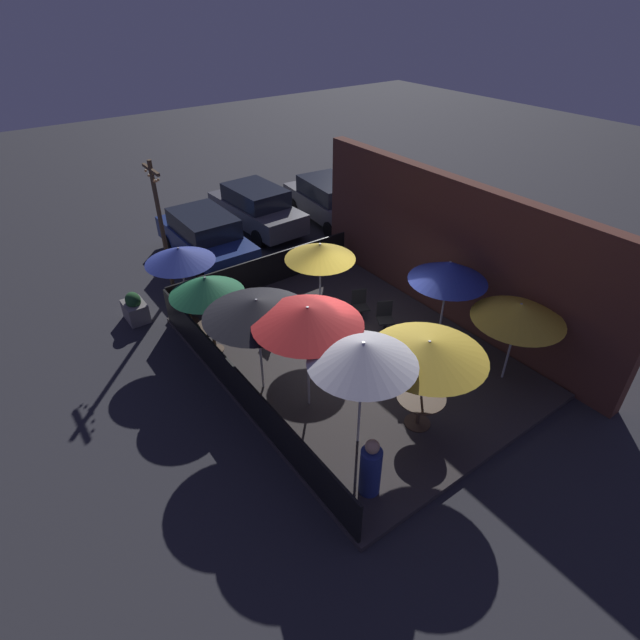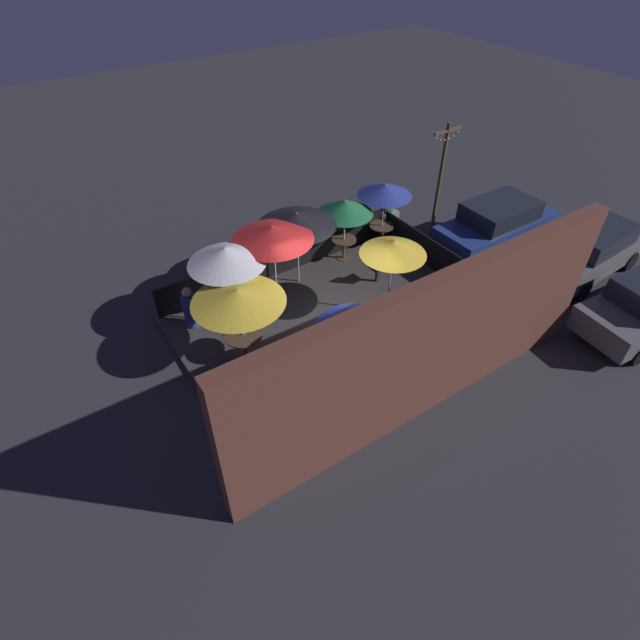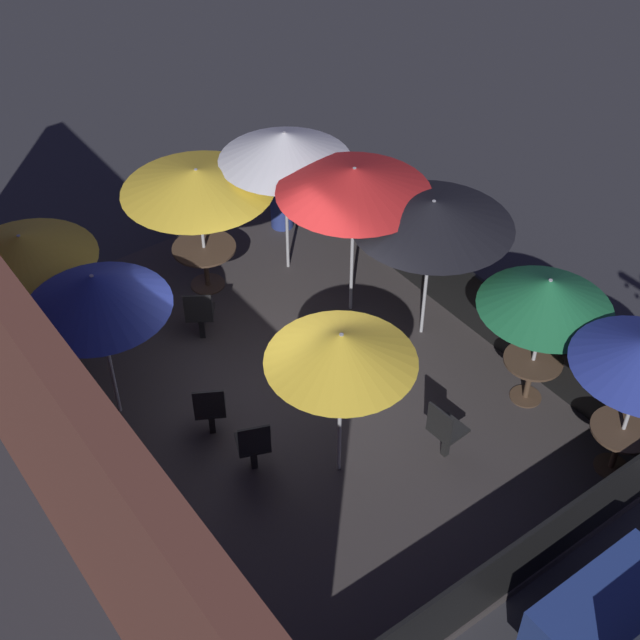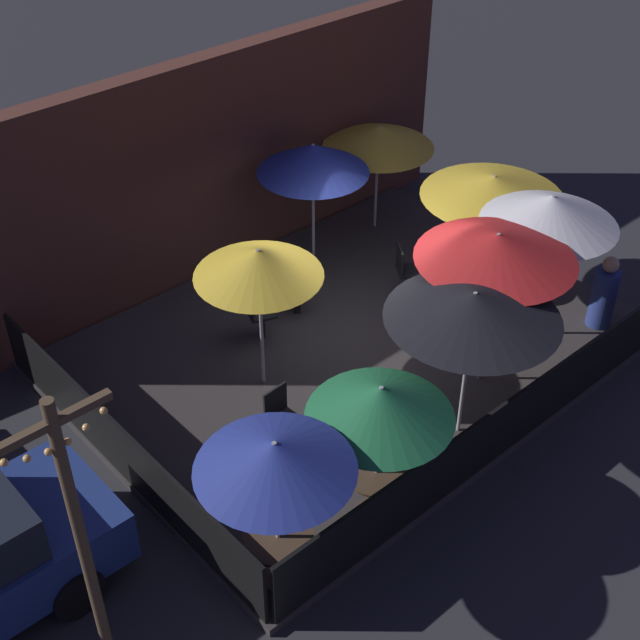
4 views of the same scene
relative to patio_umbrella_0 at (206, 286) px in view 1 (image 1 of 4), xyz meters
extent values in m
plane|color=#2D2D33|center=(2.06, 2.63, -1.96)|extent=(60.00, 60.00, 0.00)
cube|color=#383333|center=(2.06, 2.63, -1.90)|extent=(8.23, 6.17, 0.12)
cube|color=brown|center=(2.06, 5.95, -0.06)|extent=(9.83, 0.36, 3.79)
cube|color=black|center=(2.06, -0.40, -1.37)|extent=(8.03, 0.05, 0.95)
cube|color=black|center=(-2.01, 2.63, -1.37)|extent=(0.05, 5.97, 0.95)
cylinder|color=#B2B2B7|center=(0.00, 0.00, -0.81)|extent=(0.05, 0.05, 2.06)
cone|color=#1E6B3D|center=(0.00, 0.00, 0.00)|extent=(1.73, 1.73, 0.44)
cylinder|color=#B2B2B7|center=(-1.52, 0.02, -0.74)|extent=(0.05, 0.05, 2.19)
cone|color=#283893|center=(-1.52, 0.02, 0.16)|extent=(1.73, 1.73, 0.38)
cylinder|color=#B2B2B7|center=(4.72, 2.27, -0.78)|extent=(0.05, 0.05, 2.12)
cone|color=gold|center=(4.72, 2.27, 0.11)|extent=(2.26, 2.26, 0.35)
cylinder|color=#B2B2B7|center=(0.52, 2.84, -0.69)|extent=(0.05, 0.05, 2.30)
cone|color=gold|center=(0.52, 2.84, 0.25)|extent=(1.77, 1.77, 0.41)
cylinder|color=#B2B2B7|center=(4.36, 0.97, -0.62)|extent=(0.05, 0.05, 2.45)
cone|color=silver|center=(4.36, 0.97, 0.38)|extent=(2.00, 2.00, 0.46)
cylinder|color=#B2B2B7|center=(4.83, 4.91, -0.84)|extent=(0.05, 0.05, 2.01)
cone|color=gold|center=(4.83, 4.91, -0.03)|extent=(1.98, 1.98, 0.40)
cylinder|color=#B2B2B7|center=(1.88, 0.27, -0.68)|extent=(0.05, 0.05, 2.32)
cone|color=black|center=(1.88, 0.27, 0.29)|extent=(2.25, 2.25, 0.38)
cylinder|color=#B2B2B7|center=(3.07, 4.63, -0.67)|extent=(0.05, 0.05, 2.33)
cone|color=#283893|center=(3.07, 4.63, 0.24)|extent=(1.84, 1.84, 0.49)
cylinder|color=#B2B2B7|center=(2.93, 0.79, -0.59)|extent=(0.05, 0.05, 2.49)
cone|color=red|center=(2.93, 0.79, 0.46)|extent=(2.20, 2.20, 0.39)
cylinder|color=#4C3828|center=(0.00, 0.00, -1.83)|extent=(0.44, 0.44, 0.02)
cylinder|color=#4C3828|center=(0.00, 0.00, -1.50)|extent=(0.08, 0.08, 0.68)
cylinder|color=#4C3828|center=(0.00, 0.00, -1.14)|extent=(0.79, 0.79, 0.04)
cylinder|color=#4C3828|center=(-1.52, 0.02, -1.83)|extent=(0.44, 0.44, 0.02)
cylinder|color=#4C3828|center=(-1.52, 0.02, -1.49)|extent=(0.08, 0.08, 0.70)
cylinder|color=#4C3828|center=(-1.52, 0.02, -1.13)|extent=(0.80, 0.80, 0.04)
cylinder|color=#4C3828|center=(4.72, 2.27, -1.83)|extent=(0.54, 0.54, 0.02)
cylinder|color=#4C3828|center=(4.72, 2.27, -1.49)|extent=(0.08, 0.08, 0.71)
cylinder|color=#4C3828|center=(4.72, 2.27, -1.12)|extent=(0.99, 0.99, 0.04)
cube|color=black|center=(2.00, 3.81, -1.62)|extent=(0.11, 0.11, 0.45)
cube|color=black|center=(2.00, 3.81, -1.37)|extent=(0.54, 0.54, 0.04)
cube|color=black|center=(1.84, 3.90, -1.13)|extent=(0.22, 0.36, 0.44)
cube|color=black|center=(3.70, 2.96, -1.61)|extent=(0.11, 0.11, 0.45)
cube|color=black|center=(3.70, 2.96, -1.37)|extent=(0.56, 0.56, 0.04)
cube|color=black|center=(3.55, 3.06, -1.13)|extent=(0.25, 0.35, 0.44)
cube|color=black|center=(-0.11, 1.59, -1.61)|extent=(0.09, 0.09, 0.46)
cube|color=black|center=(-0.11, 1.59, -1.36)|extent=(0.43, 0.43, 0.04)
cube|color=black|center=(-0.12, 1.77, -1.12)|extent=(0.40, 0.06, 0.44)
cube|color=black|center=(1.17, 3.69, -1.62)|extent=(0.10, 0.10, 0.44)
cube|color=black|center=(1.17, 3.69, -1.38)|extent=(0.52, 0.52, 0.04)
cube|color=black|center=(1.00, 3.76, -1.14)|extent=(0.18, 0.38, 0.44)
cylinder|color=navy|center=(5.37, 0.40, -1.34)|extent=(0.54, 0.54, 1.00)
sphere|color=tan|center=(5.37, 0.40, -0.71)|extent=(0.25, 0.25, 0.25)
cube|color=gray|center=(-2.65, -1.07, -1.69)|extent=(0.77, 0.54, 0.53)
ellipsoid|color=#235128|center=(-2.65, -1.07, -1.34)|extent=(0.50, 0.40, 0.45)
cylinder|color=brown|center=(-3.55, 0.35, -0.01)|extent=(0.12, 0.12, 3.90)
cube|color=brown|center=(-3.55, 0.35, 1.69)|extent=(1.10, 0.08, 0.08)
sphere|color=#F4B260|center=(-4.01, 0.35, 1.54)|extent=(0.07, 0.07, 0.07)
sphere|color=#F4B260|center=(-3.83, 0.35, 1.46)|extent=(0.07, 0.07, 0.07)
sphere|color=#F4B260|center=(-3.65, 0.35, 1.41)|extent=(0.07, 0.07, 0.07)
sphere|color=#F4B260|center=(-3.46, 0.35, 1.41)|extent=(0.07, 0.07, 0.07)
sphere|color=#F4B260|center=(-3.28, 0.35, 1.46)|extent=(0.07, 0.07, 0.07)
sphere|color=#F4B260|center=(-3.10, 0.35, 1.54)|extent=(0.07, 0.07, 0.07)
cube|color=navy|center=(-4.75, 2.06, -1.29)|extent=(4.29, 1.71, 0.70)
cube|color=#1E232D|center=(-4.75, 2.06, -0.64)|extent=(2.36, 1.57, 0.60)
cylinder|color=black|center=(-3.42, 2.86, -1.64)|extent=(0.64, 0.18, 0.64)
cylinder|color=black|center=(-3.43, 1.25, -1.64)|extent=(0.64, 0.18, 0.64)
cylinder|color=black|center=(-6.08, 2.87, -1.64)|extent=(0.64, 0.18, 0.64)
cylinder|color=black|center=(-6.08, 1.26, -1.64)|extent=(0.64, 0.18, 0.64)
cube|color=#5B5B60|center=(-5.96, 4.66, -1.29)|extent=(4.29, 1.89, 0.70)
cube|color=#1E232D|center=(-5.96, 4.66, -0.64)|extent=(2.39, 1.67, 0.60)
cylinder|color=black|center=(-4.69, 5.53, -1.64)|extent=(0.65, 0.21, 0.64)
cylinder|color=black|center=(-4.61, 3.91, -1.64)|extent=(0.65, 0.21, 0.64)
cylinder|color=black|center=(-7.30, 5.41, -1.64)|extent=(0.65, 0.21, 0.64)
cylinder|color=black|center=(-7.22, 3.79, -1.64)|extent=(0.65, 0.21, 0.64)
cube|color=#5B5B60|center=(-4.97, 7.26, -1.29)|extent=(4.47, 2.10, 0.70)
cube|color=#1E232D|center=(-4.97, 7.26, -0.64)|extent=(2.52, 1.78, 0.60)
cylinder|color=black|center=(-3.55, 7.94, -1.64)|extent=(0.65, 0.24, 0.64)
cylinder|color=black|center=(-3.71, 6.33, -1.64)|extent=(0.65, 0.24, 0.64)
cylinder|color=black|center=(-6.23, 8.19, -1.64)|extent=(0.65, 0.24, 0.64)
cylinder|color=black|center=(-6.38, 6.58, -1.64)|extent=(0.65, 0.24, 0.64)
camera|label=1|loc=(9.48, -3.67, 5.74)|focal=28.00mm
camera|label=2|loc=(8.19, 10.95, 7.24)|focal=28.00mm
camera|label=3|loc=(-5.25, 7.33, 7.03)|focal=50.00mm
camera|label=4|loc=(-5.45, -5.09, 6.78)|focal=50.00mm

